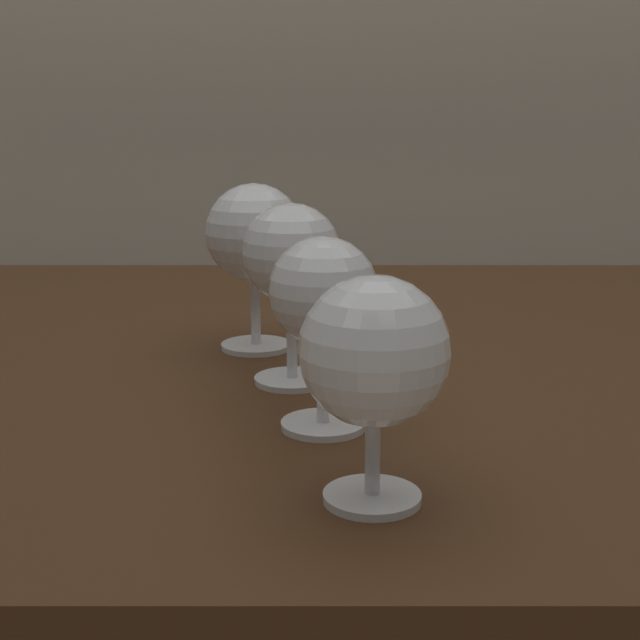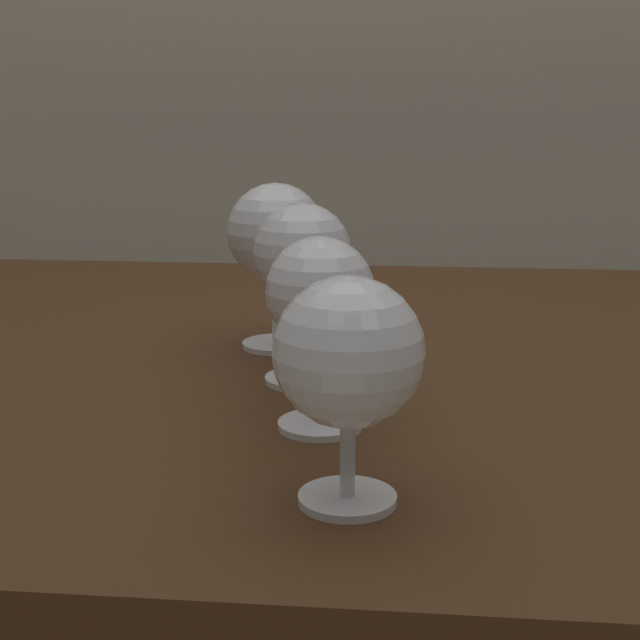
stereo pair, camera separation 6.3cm
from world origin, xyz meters
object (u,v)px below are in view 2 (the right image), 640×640
(wine_glass_port, at_px, (320,298))
(wine_glass_cabernet, at_px, (302,257))
(wine_glass_empty, at_px, (349,357))
(wine_glass_pinot, at_px, (276,235))

(wine_glass_port, distance_m, wine_glass_cabernet, 0.11)
(wine_glass_empty, distance_m, wine_glass_port, 0.13)
(wine_glass_port, xyz_separation_m, wine_glass_cabernet, (-0.03, 0.11, 0.01))
(wine_glass_pinot, bearing_deg, wine_glass_cabernet, -71.29)
(wine_glass_port, bearing_deg, wine_glass_empty, -77.02)
(wine_glass_cabernet, bearing_deg, wine_glass_pinot, 108.71)
(wine_glass_empty, xyz_separation_m, wine_glass_port, (-0.03, 0.12, 0.01))
(wine_glass_port, bearing_deg, wine_glass_cabernet, 103.11)
(wine_glass_empty, height_order, wine_glass_cabernet, wine_glass_cabernet)
(wine_glass_empty, bearing_deg, wine_glass_cabernet, 103.04)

